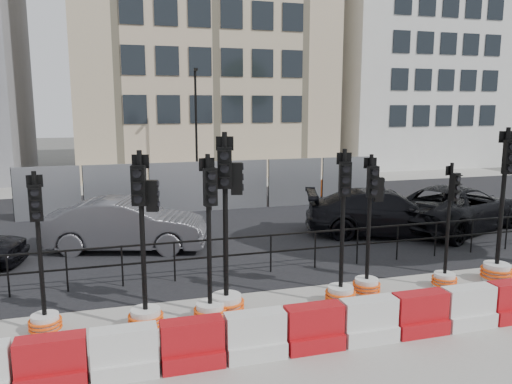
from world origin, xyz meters
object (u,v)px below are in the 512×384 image
object	(u,v)px
traffic_signal_a	(44,301)
traffic_signal_d	(227,274)
traffic_signal_h	(498,251)
car_c	(386,213)

from	to	relation	value
traffic_signal_a	traffic_signal_d	distance (m)	3.41
traffic_signal_a	traffic_signal_h	distance (m)	10.04
traffic_signal_d	car_c	distance (m)	7.96
traffic_signal_d	traffic_signal_h	world-z (taller)	same
traffic_signal_a	traffic_signal_d	world-z (taller)	traffic_signal_d
traffic_signal_d	car_c	xyz separation A→B (m)	(6.37, 4.77, -0.13)
traffic_signal_d	car_c	world-z (taller)	traffic_signal_d
traffic_signal_a	car_c	size ratio (longest dim) A/B	0.55
traffic_signal_h	car_c	size ratio (longest dim) A/B	0.66
traffic_signal_a	traffic_signal_d	xyz separation A→B (m)	(3.39, -0.20, 0.25)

